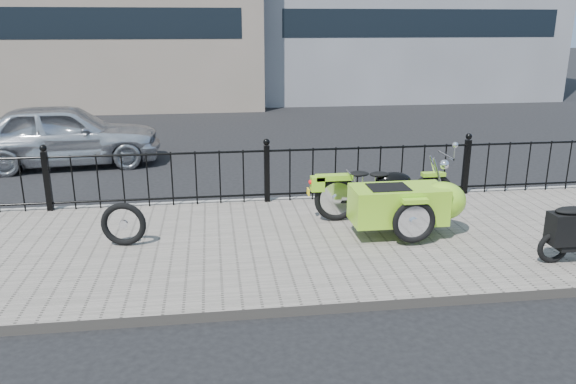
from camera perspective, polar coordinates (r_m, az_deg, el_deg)
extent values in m
plane|color=black|center=(8.31, -1.22, -4.44)|extent=(120.00, 120.00, 0.00)
cube|color=slate|center=(7.83, -0.80, -5.34)|extent=(30.00, 3.80, 0.12)
cube|color=gray|center=(9.64, -2.21, -1.03)|extent=(30.00, 0.10, 0.12)
cylinder|color=black|center=(9.26, -2.19, 4.19)|extent=(14.00, 0.04, 0.04)
cylinder|color=black|center=(9.45, -2.14, -0.25)|extent=(14.00, 0.04, 0.04)
cube|color=black|center=(9.68, -23.26, 0.99)|extent=(0.09, 0.09, 0.96)
sphere|color=black|center=(9.56, -23.63, 4.10)|extent=(0.11, 0.11, 0.11)
cube|color=black|center=(9.35, -2.16, 1.86)|extent=(0.09, 0.09, 0.96)
sphere|color=black|center=(9.23, -2.20, 5.10)|extent=(0.11, 0.11, 0.11)
cube|color=black|center=(10.29, 17.63, 2.45)|extent=(0.09, 0.09, 0.96)
sphere|color=black|center=(10.18, 17.90, 5.40)|extent=(0.11, 0.11, 0.11)
cube|color=black|center=(20.37, -23.25, 15.47)|extent=(12.50, 0.06, 1.00)
cube|color=black|center=(22.16, 13.58, 16.33)|extent=(10.50, 0.06, 1.00)
torus|color=black|center=(8.94, 14.40, -0.29)|extent=(0.69, 0.09, 0.69)
torus|color=black|center=(8.49, 4.97, -0.70)|extent=(0.69, 0.09, 0.69)
torus|color=black|center=(7.68, 12.67, -2.97)|extent=(0.60, 0.08, 0.60)
cube|color=gray|center=(8.68, 9.81, -0.36)|extent=(0.34, 0.22, 0.24)
cylinder|color=black|center=(8.70, 9.79, -0.80)|extent=(1.40, 0.04, 0.04)
ellipsoid|color=black|center=(8.65, 10.65, 1.19)|extent=(0.54, 0.29, 0.26)
cylinder|color=silver|center=(8.85, 15.77, 3.60)|extent=(0.03, 0.56, 0.03)
cylinder|color=silver|center=(8.88, 14.90, 1.64)|extent=(0.25, 0.04, 0.59)
sphere|color=silver|center=(8.87, 15.58, 2.72)|extent=(0.15, 0.15, 0.15)
cube|color=#94DC26|center=(8.85, 14.55, 1.76)|extent=(0.36, 0.12, 0.06)
cube|color=#94DC26|center=(8.39, 4.70, 1.50)|extent=(0.55, 0.16, 0.08)
ellipsoid|color=black|center=(8.56, 9.28, 1.79)|extent=(0.31, 0.22, 0.08)
ellipsoid|color=black|center=(8.47, 7.22, 1.85)|extent=(0.31, 0.22, 0.08)
sphere|color=red|center=(8.34, 2.34, 1.02)|extent=(0.07, 0.07, 0.07)
cube|color=yellow|center=(8.48, 2.07, 0.03)|extent=(0.02, 0.14, 0.10)
cube|color=#94DC26|center=(7.96, 11.10, -1.23)|extent=(1.30, 0.62, 0.50)
ellipsoid|color=#94DC26|center=(8.18, 15.43, -0.85)|extent=(0.65, 0.60, 0.54)
cube|color=black|center=(7.84, 10.15, 0.32)|extent=(0.55, 0.43, 0.06)
cube|color=#94DC26|center=(7.59, 12.81, -0.91)|extent=(0.34, 0.11, 0.06)
torus|color=black|center=(7.77, 25.31, -5.10)|extent=(0.41, 0.07, 0.41)
cube|color=black|center=(7.80, 26.77, -3.29)|extent=(0.55, 0.26, 0.40)
ellipsoid|color=black|center=(7.73, 26.99, -1.69)|extent=(0.47, 0.23, 0.09)
torus|color=black|center=(7.85, -16.36, -3.16)|extent=(0.61, 0.15, 0.61)
imported|color=silver|center=(13.17, -21.78, 5.44)|extent=(4.19, 2.06, 1.38)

